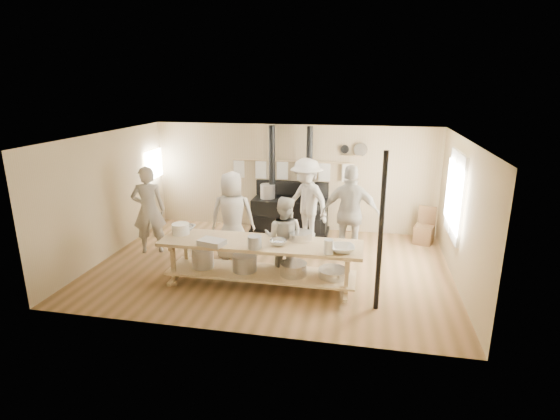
{
  "coord_description": "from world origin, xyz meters",
  "views": [
    {
      "loc": [
        1.77,
        -7.96,
        3.56
      ],
      "look_at": [
        0.13,
        0.2,
        1.13
      ],
      "focal_mm": 28.0,
      "sensor_mm": 36.0,
      "label": 1
    }
  ],
  "objects": [
    {
      "name": "cook_far_left",
      "position": [
        -2.74,
        0.26,
        0.95
      ],
      "size": [
        0.81,
        0.69,
        1.9
      ],
      "primitive_type": "imported",
      "rotation": [
        0.0,
        0.0,
        3.54
      ],
      "color": "#B9B1A4",
      "rests_on": "ground"
    },
    {
      "name": "bowl_steel_b",
      "position": [
        0.35,
        -1.0,
        0.9
      ],
      "size": [
        0.38,
        0.38,
        0.1
      ],
      "primitive_type": "imported",
      "rotation": [
        0.0,
        0.0,
        3.45
      ],
      "color": "silver",
      "rests_on": "prep_table"
    },
    {
      "name": "bowl_white_b",
      "position": [
        1.45,
        -1.09,
        0.9
      ],
      "size": [
        0.5,
        0.5,
        0.1
      ],
      "primitive_type": "imported",
      "rotation": [
        0.0,
        0.0,
        1.78
      ],
      "color": "white",
      "rests_on": "prep_table"
    },
    {
      "name": "cook_left",
      "position": [
        0.34,
        -0.48,
        0.79
      ],
      "size": [
        0.83,
        0.68,
        1.59
      ],
      "primitive_type": "imported",
      "rotation": [
        0.0,
        0.0,
        3.03
      ],
      "color": "#B9B1A4",
      "rests_on": "ground"
    },
    {
      "name": "bowl_steel_a",
      "position": [
        -1.55,
        -0.58,
        0.9
      ],
      "size": [
        0.43,
        0.43,
        0.1
      ],
      "primitive_type": "imported",
      "rotation": [
        0.0,
        0.0,
        0.71
      ],
      "color": "silver",
      "rests_on": "prep_table"
    },
    {
      "name": "back_wall_shelf",
      "position": [
        1.46,
        2.43,
        2.0
      ],
      "size": [
        0.63,
        0.14,
        0.32
      ],
      "color": "tan",
      "rests_on": "ground"
    },
    {
      "name": "prep_table",
      "position": [
        -0.01,
        -0.9,
        0.52
      ],
      "size": [
        3.6,
        0.9,
        0.85
      ],
      "color": "tan",
      "rests_on": "ground"
    },
    {
      "name": "cook_by_window",
      "position": [
        0.48,
        1.51,
        0.98
      ],
      "size": [
        1.45,
        1.34,
        1.96
      ],
      "primitive_type": "imported",
      "rotation": [
        0.0,
        0.0,
        -0.64
      ],
      "color": "#B9B1A4",
      "rests_on": "ground"
    },
    {
      "name": "stove",
      "position": [
        -0.01,
        2.12,
        0.52
      ],
      "size": [
        1.9,
        0.75,
        2.6
      ],
      "color": "black",
      "rests_on": "ground"
    },
    {
      "name": "left_opening",
      "position": [
        -3.45,
        2.0,
        1.6
      ],
      "size": [
        0.0,
        0.9,
        0.9
      ],
      "color": "white",
      "rests_on": "ground"
    },
    {
      "name": "room_shell",
      "position": [
        0.0,
        0.0,
        1.62
      ],
      "size": [
        7.0,
        7.0,
        7.0
      ],
      "color": "tan",
      "rests_on": "ground"
    },
    {
      "name": "window_right",
      "position": [
        3.47,
        0.6,
        1.5
      ],
      "size": [
        0.09,
        1.5,
        1.65
      ],
      "color": "beige",
      "rests_on": "ground"
    },
    {
      "name": "bucket_galv",
      "position": [
        -0.02,
        -1.23,
        0.96
      ],
      "size": [
        0.28,
        0.28,
        0.22
      ],
      "primitive_type": "cylinder",
      "rotation": [
        0.0,
        0.0,
        -0.22
      ],
      "color": "gray",
      "rests_on": "prep_table"
    },
    {
      "name": "chair",
      "position": [
        3.16,
        1.97,
        0.25
      ],
      "size": [
        0.5,
        0.5,
        0.85
      ],
      "rotation": [
        0.0,
        0.0,
        -0.33
      ],
      "color": "brown",
      "rests_on": "ground"
    },
    {
      "name": "cook_center",
      "position": [
        -0.87,
        0.24,
        0.93
      ],
      "size": [
        0.99,
        0.73,
        1.85
      ],
      "primitive_type": "imported",
      "rotation": [
        0.0,
        0.0,
        3.31
      ],
      "color": "#B9B1A4",
      "rests_on": "ground"
    },
    {
      "name": "support_post",
      "position": [
        2.05,
        -1.35,
        1.3
      ],
      "size": [
        0.08,
        0.08,
        2.6
      ],
      "primitive_type": "cylinder",
      "color": "black",
      "rests_on": "ground"
    },
    {
      "name": "roasting_pan",
      "position": [
        -0.78,
        -1.23,
        0.9
      ],
      "size": [
        0.5,
        0.4,
        0.1
      ],
      "primitive_type": "cube",
      "rotation": [
        0.0,
        0.0,
        -0.27
      ],
      "color": "#B2B2B7",
      "rests_on": "prep_table"
    },
    {
      "name": "deep_bowl_enamel",
      "position": [
        -1.55,
        -0.79,
        0.95
      ],
      "size": [
        0.38,
        0.38,
        0.2
      ],
      "primitive_type": "cylinder",
      "rotation": [
        0.0,
        0.0,
        -0.19
      ],
      "color": "white",
      "rests_on": "prep_table"
    },
    {
      "name": "ground",
      "position": [
        0.0,
        0.0,
        0.0
      ],
      "size": [
        7.0,
        7.0,
        0.0
      ],
      "primitive_type": "plane",
      "color": "brown",
      "rests_on": "ground"
    },
    {
      "name": "mixing_bowl_large",
      "position": [
        0.67,
        -0.64,
        0.92
      ],
      "size": [
        0.53,
        0.53,
        0.14
      ],
      "primitive_type": "cylinder",
      "rotation": [
        0.0,
        0.0,
        0.27
      ],
      "color": "silver",
      "rests_on": "prep_table"
    },
    {
      "name": "pitcher",
      "position": [
        1.24,
        -1.23,
        0.97
      ],
      "size": [
        0.16,
        0.16,
        0.25
      ],
      "primitive_type": "cylinder",
      "rotation": [
        0.0,
        0.0,
        0.03
      ],
      "color": "white",
      "rests_on": "prep_table"
    },
    {
      "name": "cook_right",
      "position": [
        1.51,
        0.63,
        1.0
      ],
      "size": [
        1.19,
        0.52,
        2.0
      ],
      "primitive_type": "imported",
      "rotation": [
        0.0,
        0.0,
        3.11
      ],
      "color": "#B9B1A4",
      "rests_on": "ground"
    },
    {
      "name": "bowl_white_a",
      "position": [
        -1.55,
        -0.57,
        0.89
      ],
      "size": [
        0.36,
        0.36,
        0.09
      ],
      "primitive_type": "imported",
      "rotation": [
        0.0,
        0.0,
        -0.04
      ],
      "color": "white",
      "rests_on": "prep_table"
    },
    {
      "name": "towel_rail",
      "position": [
        0.0,
        2.4,
        1.56
      ],
      "size": [
        3.0,
        0.04,
        0.47
      ],
      "color": "tan",
      "rests_on": "ground"
    }
  ]
}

